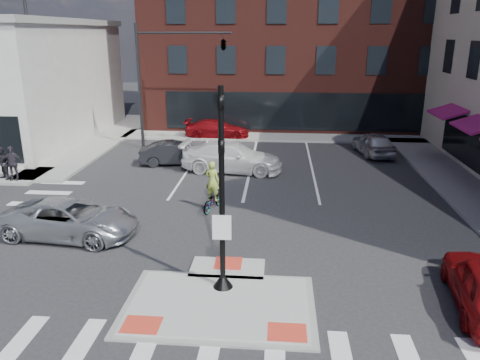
# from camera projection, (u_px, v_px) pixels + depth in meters

# --- Properties ---
(ground) EXTENTS (120.00, 120.00, 0.00)m
(ground) POSITION_uv_depth(u_px,v_px,m) (221.00, 297.00, 13.74)
(ground) COLOR #28282B
(ground) RESTS_ON ground
(refuge_island) EXTENTS (5.40, 4.65, 0.13)m
(refuge_island) POSITION_uv_depth(u_px,v_px,m) (220.00, 300.00, 13.48)
(refuge_island) COLOR gray
(refuge_island) RESTS_ON ground
(sidewalk_e) EXTENTS (3.00, 24.00, 0.15)m
(sidewalk_e) POSITION_uv_depth(u_px,v_px,m) (471.00, 193.00, 22.35)
(sidewalk_e) COLOR gray
(sidewalk_e) RESTS_ON ground
(sidewalk_n) EXTENTS (26.00, 3.00, 0.15)m
(sidewalk_n) POSITION_uv_depth(u_px,v_px,m) (298.00, 137.00, 34.37)
(sidewalk_n) COLOR gray
(sidewalk_n) RESTS_ON ground
(building_n) EXTENTS (24.40, 18.40, 15.50)m
(building_n) POSITION_uv_depth(u_px,v_px,m) (298.00, 28.00, 41.53)
(building_n) COLOR #4C1D17
(building_n) RESTS_ON ground
(building_far_left) EXTENTS (10.00, 12.00, 10.00)m
(building_far_left) POSITION_uv_depth(u_px,v_px,m) (239.00, 51.00, 61.95)
(building_far_left) COLOR slate
(building_far_left) RESTS_ON ground
(building_far_right) EXTENTS (12.00, 12.00, 12.00)m
(building_far_right) POSITION_uv_depth(u_px,v_px,m) (337.00, 43.00, 62.50)
(building_far_right) COLOR brown
(building_far_right) RESTS_ON ground
(signal_pole) EXTENTS (0.60, 0.60, 5.98)m
(signal_pole) POSITION_uv_depth(u_px,v_px,m) (222.00, 218.00, 13.40)
(signal_pole) COLOR black
(signal_pole) RESTS_ON refuge_island
(mast_arm_signal) EXTENTS (6.10, 2.24, 8.00)m
(mast_arm_signal) POSITION_uv_depth(u_px,v_px,m) (200.00, 53.00, 29.24)
(mast_arm_signal) COLOR black
(mast_arm_signal) RESTS_ON ground
(silver_suv) EXTENTS (5.34, 2.89, 1.42)m
(silver_suv) POSITION_uv_depth(u_px,v_px,m) (71.00, 219.00, 17.64)
(silver_suv) COLOR silver
(silver_suv) RESTS_ON ground
(white_pickup) EXTENTS (5.80, 2.86, 1.62)m
(white_pickup) POSITION_uv_depth(u_px,v_px,m) (232.00, 157.00, 25.92)
(white_pickup) COLOR white
(white_pickup) RESTS_ON ground
(bg_car_dark) EXTENTS (4.29, 2.10, 1.35)m
(bg_car_dark) POSITION_uv_depth(u_px,v_px,m) (175.00, 153.00, 27.33)
(bg_car_dark) COLOR #25252A
(bg_car_dark) RESTS_ON ground
(bg_car_silver) EXTENTS (2.42, 4.51, 1.46)m
(bg_car_silver) POSITION_uv_depth(u_px,v_px,m) (373.00, 143.00, 29.49)
(bg_car_silver) COLOR silver
(bg_car_silver) RESTS_ON ground
(bg_car_red) EXTENTS (4.66, 1.93, 1.35)m
(bg_car_red) POSITION_uv_depth(u_px,v_px,m) (217.00, 129.00, 34.20)
(bg_car_red) COLOR maroon
(bg_car_red) RESTS_ON ground
(cyclist) EXTENTS (1.11, 1.85, 2.21)m
(cyclist) POSITION_uv_depth(u_px,v_px,m) (213.00, 194.00, 20.26)
(cyclist) COLOR #3F3F44
(cyclist) RESTS_ON ground
(pedestrian_a) EXTENTS (1.06, 1.00, 1.73)m
(pedestrian_a) POSITION_uv_depth(u_px,v_px,m) (2.00, 163.00, 23.94)
(pedestrian_a) COLOR black
(pedestrian_a) RESTS_ON sidewalk_nw
(pedestrian_b) EXTENTS (1.12, 0.64, 1.79)m
(pedestrian_b) POSITION_uv_depth(u_px,v_px,m) (12.00, 163.00, 23.88)
(pedestrian_b) COLOR #2E2A33
(pedestrian_b) RESTS_ON sidewalk_nw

